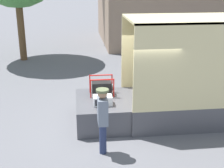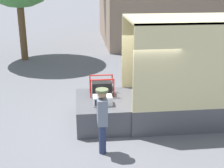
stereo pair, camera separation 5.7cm
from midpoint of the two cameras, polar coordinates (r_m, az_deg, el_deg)
name	(u,v)px [view 2 (the right image)]	position (r m, az deg, el deg)	size (l,w,h in m)	color
ground_plane	(126,121)	(9.78, 2.73, -6.77)	(160.00, 160.00, 0.00)	slate
tailgate_deck	(102,111)	(9.54, -1.76, -4.95)	(1.52, 2.03, 0.76)	#4C4C51
microwave	(103,100)	(8.98, -1.56, -2.99)	(0.54, 0.39, 0.27)	white
portable_generator	(102,88)	(9.69, -1.59, -0.74)	(0.74, 0.49, 0.59)	black
worker_person	(102,115)	(7.65, -1.59, -5.65)	(0.31, 0.44, 1.72)	navy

